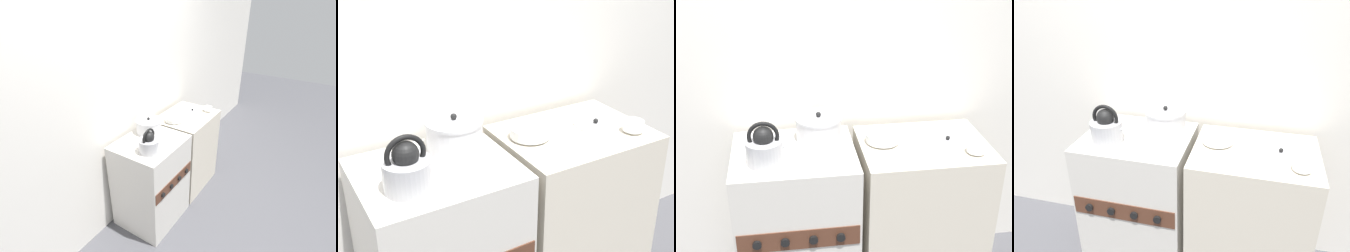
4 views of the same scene
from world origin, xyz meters
The scene contains 7 objects.
wall_back centered at (0.00, 0.60, 1.25)m, with size 7.00×0.06×2.50m.
counter centered at (0.69, 0.26, 0.45)m, with size 0.67×0.53×0.91m.
kettle centered at (-0.14, 0.17, 0.99)m, with size 0.22×0.18×0.22m.
cooking_pot centered at (0.14, 0.38, 0.98)m, with size 0.25×0.25×0.16m.
enamel_bowl centered at (0.47, 0.31, 0.94)m, with size 0.18×0.18×0.06m.
small_ceramic_bowl centered at (0.91, 0.12, 0.94)m, with size 0.09×0.09×0.06m.
loose_pot_lid centered at (0.82, 0.27, 0.92)m, with size 0.21×0.21×0.03m.
Camera 2 is at (-0.57, -1.26, 1.84)m, focal length 50.00 mm.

